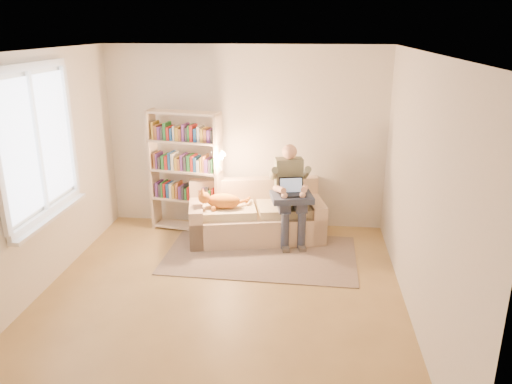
# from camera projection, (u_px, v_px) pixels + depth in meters

# --- Properties ---
(floor) EXTENTS (4.50, 4.50, 0.00)m
(floor) POSITION_uv_depth(u_px,v_px,m) (220.00, 299.00, 5.44)
(floor) COLOR olive
(floor) RESTS_ON ground
(ceiling) EXTENTS (4.00, 4.50, 0.02)m
(ceiling) POSITION_uv_depth(u_px,v_px,m) (213.00, 52.00, 4.61)
(ceiling) COLOR white
(ceiling) RESTS_ON wall_back
(wall_left) EXTENTS (0.02, 4.50, 2.60)m
(wall_left) POSITION_uv_depth(u_px,v_px,m) (29.00, 180.00, 5.23)
(wall_left) COLOR silver
(wall_left) RESTS_ON floor
(wall_right) EXTENTS (0.02, 4.50, 2.60)m
(wall_right) POSITION_uv_depth(u_px,v_px,m) (420.00, 193.00, 4.82)
(wall_right) COLOR silver
(wall_right) RESTS_ON floor
(wall_back) EXTENTS (4.00, 0.02, 2.60)m
(wall_back) POSITION_uv_depth(u_px,v_px,m) (245.00, 138.00, 7.15)
(wall_back) COLOR silver
(wall_back) RESTS_ON floor
(wall_front) EXTENTS (4.00, 0.02, 2.60)m
(wall_front) POSITION_uv_depth(u_px,v_px,m) (146.00, 303.00, 2.90)
(wall_front) COLOR silver
(wall_front) RESTS_ON floor
(window) EXTENTS (0.12, 1.52, 1.69)m
(window) POSITION_uv_depth(u_px,v_px,m) (43.00, 168.00, 5.39)
(window) COLOR white
(window) RESTS_ON wall_left
(sofa) EXTENTS (1.96, 1.18, 0.78)m
(sofa) POSITION_uv_depth(u_px,v_px,m) (256.00, 218.00, 6.97)
(sofa) COLOR beige
(sofa) RESTS_ON floor
(person) EXTENTS (0.47, 0.65, 1.33)m
(person) POSITION_uv_depth(u_px,v_px,m) (290.00, 188.00, 6.73)
(person) COLOR gray
(person) RESTS_ON sofa
(cat) EXTENTS (0.66, 0.34, 0.25)m
(cat) POSITION_uv_depth(u_px,v_px,m) (224.00, 200.00, 6.71)
(cat) COLOR orange
(cat) RESTS_ON sofa
(blanket) EXTENTS (0.62, 0.54, 0.08)m
(blanket) POSITION_uv_depth(u_px,v_px,m) (289.00, 197.00, 6.63)
(blanket) COLOR #2B344B
(blanket) RESTS_ON person
(laptop) EXTENTS (0.37, 0.31, 0.28)m
(laptop) POSITION_uv_depth(u_px,v_px,m) (289.00, 190.00, 6.61)
(laptop) COLOR black
(laptop) RESTS_ON blanket
(bookshelf) EXTENTS (1.15, 0.51, 1.74)m
(bookshelf) POSITION_uv_depth(u_px,v_px,m) (186.00, 166.00, 7.00)
(bookshelf) COLOR beige
(bookshelf) RESTS_ON floor
(rug) EXTENTS (2.48, 1.51, 0.01)m
(rug) POSITION_uv_depth(u_px,v_px,m) (261.00, 255.00, 6.48)
(rug) COLOR gray
(rug) RESTS_ON floor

